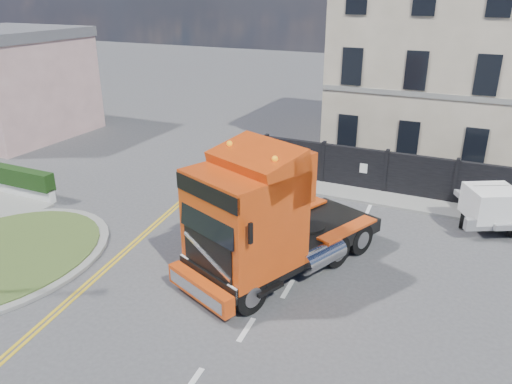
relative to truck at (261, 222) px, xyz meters
The scene contains 7 objects.
ground 2.73m from the truck, behind, with size 120.00×120.00×0.00m, color #424244.
seaside_bldg_pink 23.70m from the truck, 157.45° to the left, with size 8.00×8.00×6.00m, color beige.
hoarding_fence 10.26m from the truck, 62.74° to the left, with size 18.80×0.25×2.00m.
georgian_building 17.50m from the truck, 76.02° to the left, with size 12.30×10.30×12.80m.
pavement_far 9.36m from the truck, 63.23° to the left, with size 20.00×1.60×0.12m, color gray.
truck is the anchor object (origin of this frame).
flatbed_pickup 9.85m from the truck, 47.67° to the left, with size 3.61×4.83×1.82m.
Camera 1 is at (7.78, -13.03, 8.84)m, focal length 35.00 mm.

